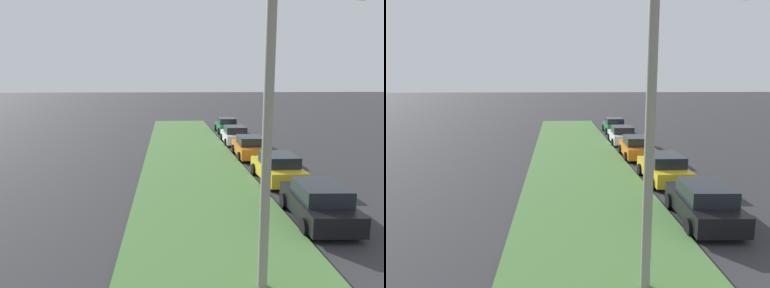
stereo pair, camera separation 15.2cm
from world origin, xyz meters
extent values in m
cube|color=#477238|center=(10.00, 6.13, 0.06)|extent=(60.00, 6.00, 0.12)
cube|color=black|center=(6.73, 2.10, 0.57)|extent=(4.39, 2.03, 0.70)
cube|color=black|center=(6.53, 2.11, 1.19)|extent=(2.28, 1.72, 0.55)
cylinder|color=black|center=(8.12, 2.93, 0.32)|extent=(0.65, 0.25, 0.64)
cylinder|color=black|center=(8.03, 1.13, 0.32)|extent=(0.65, 0.25, 0.64)
cylinder|color=black|center=(5.43, 3.07, 0.32)|extent=(0.65, 0.25, 0.64)
cylinder|color=black|center=(5.33, 1.28, 0.32)|extent=(0.65, 0.25, 0.64)
cube|color=gold|center=(12.18, 2.01, 0.57)|extent=(4.31, 1.81, 0.70)
cube|color=black|center=(11.98, 2.01, 1.19)|extent=(2.20, 1.61, 0.55)
cylinder|color=black|center=(13.53, 2.91, 0.32)|extent=(0.64, 0.22, 0.64)
cylinder|color=black|center=(13.52, 1.11, 0.32)|extent=(0.64, 0.22, 0.64)
cylinder|color=black|center=(10.83, 2.91, 0.32)|extent=(0.64, 0.22, 0.64)
cylinder|color=black|center=(10.82, 1.11, 0.32)|extent=(0.64, 0.22, 0.64)
cube|color=orange|center=(18.20, 2.11, 0.57)|extent=(4.35, 1.93, 0.70)
cube|color=black|center=(18.00, 2.11, 1.19)|extent=(2.25, 1.67, 0.55)
cylinder|color=black|center=(19.57, 2.96, 0.32)|extent=(0.65, 0.24, 0.64)
cylinder|color=black|center=(19.52, 1.17, 0.32)|extent=(0.65, 0.24, 0.64)
cylinder|color=black|center=(16.88, 3.05, 0.32)|extent=(0.65, 0.24, 0.64)
cylinder|color=black|center=(16.82, 1.25, 0.32)|extent=(0.65, 0.24, 0.64)
cube|color=silver|center=(23.69, 2.14, 0.57)|extent=(4.34, 1.89, 0.70)
cube|color=black|center=(23.49, 2.15, 1.19)|extent=(2.23, 1.65, 0.55)
cylinder|color=black|center=(25.06, 3.01, 0.32)|extent=(0.64, 0.23, 0.64)
cylinder|color=black|center=(25.02, 1.21, 0.32)|extent=(0.64, 0.23, 0.64)
cylinder|color=black|center=(22.36, 3.07, 0.32)|extent=(0.64, 0.23, 0.64)
cylinder|color=black|center=(22.32, 1.27, 0.32)|extent=(0.64, 0.23, 0.64)
cube|color=#1E6B38|center=(30.23, 1.78, 0.57)|extent=(4.32, 1.85, 0.70)
cube|color=black|center=(30.03, 1.78, 1.19)|extent=(2.22, 1.63, 0.55)
cylinder|color=black|center=(31.59, 2.66, 0.32)|extent=(0.64, 0.23, 0.64)
cylinder|color=black|center=(31.57, 0.86, 0.32)|extent=(0.64, 0.23, 0.64)
cylinder|color=black|center=(28.89, 2.69, 0.32)|extent=(0.64, 0.23, 0.64)
cylinder|color=black|center=(28.87, 0.89, 0.32)|extent=(0.64, 0.23, 0.64)
cylinder|color=gray|center=(2.33, 5.32, 3.75)|extent=(0.24, 0.24, 7.50)
camera|label=1|loc=(-6.02, 7.64, 5.20)|focal=34.57mm
camera|label=2|loc=(-6.03, 7.49, 5.20)|focal=34.57mm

